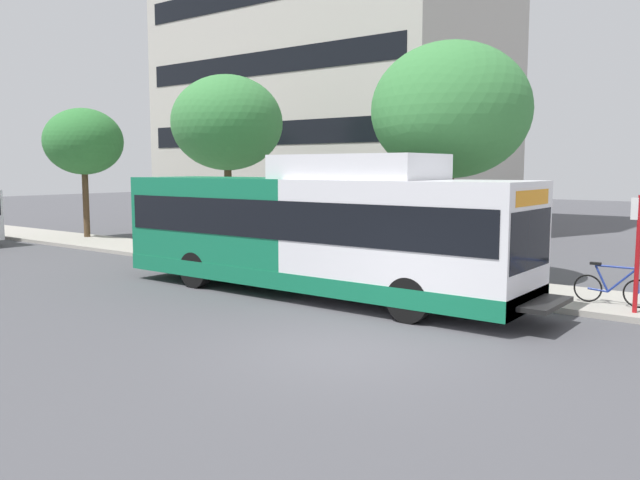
{
  "coord_description": "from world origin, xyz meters",
  "views": [
    {
      "loc": [
        -9.35,
        -6.56,
        3.33
      ],
      "look_at": [
        2.89,
        2.78,
        1.6
      ],
      "focal_mm": 36.21,
      "sensor_mm": 36.0,
      "label": 1
    }
  ],
  "objects_px": {
    "street_tree_near_stop": "(451,111)",
    "street_tree_far_block": "(83,142)",
    "transit_bus": "(313,231)",
    "street_tree_mid_block": "(227,123)",
    "bus_stop_sign_pole": "(638,245)",
    "bicycle_parked": "(613,287)"
  },
  "relations": [
    {
      "from": "street_tree_near_stop",
      "to": "street_tree_far_block",
      "type": "bearing_deg",
      "value": 89.94
    },
    {
      "from": "street_tree_near_stop",
      "to": "street_tree_far_block",
      "type": "distance_m",
      "value": 18.3
    },
    {
      "from": "street_tree_mid_block",
      "to": "street_tree_far_block",
      "type": "bearing_deg",
      "value": 92.51
    },
    {
      "from": "transit_bus",
      "to": "street_tree_mid_block",
      "type": "relative_size",
      "value": 1.84
    },
    {
      "from": "bus_stop_sign_pole",
      "to": "street_tree_mid_block",
      "type": "height_order",
      "value": "street_tree_mid_block"
    },
    {
      "from": "transit_bus",
      "to": "bus_stop_sign_pole",
      "type": "height_order",
      "value": "transit_bus"
    },
    {
      "from": "transit_bus",
      "to": "street_tree_far_block",
      "type": "height_order",
      "value": "street_tree_far_block"
    },
    {
      "from": "transit_bus",
      "to": "street_tree_far_block",
      "type": "distance_m",
      "value": 17.08
    },
    {
      "from": "street_tree_mid_block",
      "to": "bus_stop_sign_pole",
      "type": "bearing_deg",
      "value": -98.16
    },
    {
      "from": "bicycle_parked",
      "to": "street_tree_near_stop",
      "type": "xyz_separation_m",
      "value": [
        1.15,
        4.79,
        4.38
      ]
    },
    {
      "from": "street_tree_near_stop",
      "to": "street_tree_far_block",
      "type": "xyz_separation_m",
      "value": [
        0.02,
        18.29,
        -0.44
      ]
    },
    {
      "from": "bicycle_parked",
      "to": "street_tree_far_block",
      "type": "relative_size",
      "value": 0.3
    },
    {
      "from": "bus_stop_sign_pole",
      "to": "street_tree_far_block",
      "type": "height_order",
      "value": "street_tree_far_block"
    },
    {
      "from": "transit_bus",
      "to": "bus_stop_sign_pole",
      "type": "bearing_deg",
      "value": -73.13
    },
    {
      "from": "street_tree_near_stop",
      "to": "street_tree_far_block",
      "type": "height_order",
      "value": "street_tree_near_stop"
    },
    {
      "from": "street_tree_mid_block",
      "to": "street_tree_near_stop",
      "type": "bearing_deg",
      "value": -92.48
    },
    {
      "from": "transit_bus",
      "to": "bus_stop_sign_pole",
      "type": "xyz_separation_m",
      "value": [
        2.22,
        -7.31,
        -0.05
      ]
    },
    {
      "from": "street_tree_mid_block",
      "to": "street_tree_far_block",
      "type": "xyz_separation_m",
      "value": [
        -0.39,
        8.89,
        -0.5
      ]
    },
    {
      "from": "bicycle_parked",
      "to": "street_tree_near_stop",
      "type": "distance_m",
      "value": 6.59
    },
    {
      "from": "street_tree_far_block",
      "to": "bicycle_parked",
      "type": "bearing_deg",
      "value": -92.89
    },
    {
      "from": "transit_bus",
      "to": "street_tree_near_stop",
      "type": "bearing_deg",
      "value": -26.02
    },
    {
      "from": "bus_stop_sign_pole",
      "to": "bicycle_parked",
      "type": "xyz_separation_m",
      "value": [
        0.57,
        0.6,
        -1.09
      ]
    }
  ]
}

